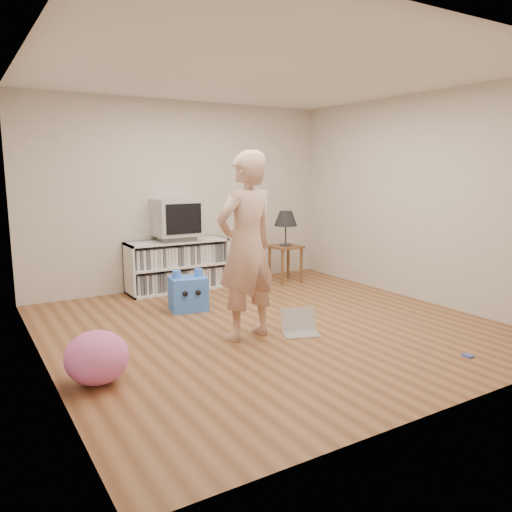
{
  "coord_description": "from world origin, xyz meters",
  "views": [
    {
      "loc": [
        -2.81,
        -4.36,
        1.67
      ],
      "look_at": [
        0.08,
        0.4,
        0.7
      ],
      "focal_mm": 35.0,
      "sensor_mm": 36.0,
      "label": 1
    }
  ],
  "objects": [
    {
      "name": "ground",
      "position": [
        0.0,
        0.0,
        0.0
      ],
      "size": [
        4.5,
        4.5,
        0.0
      ],
      "primitive_type": "plane",
      "color": "brown",
      "rests_on": "ground"
    },
    {
      "name": "walls",
      "position": [
        0.0,
        0.0,
        1.3
      ],
      "size": [
        4.52,
        4.52,
        2.6
      ],
      "color": "silver",
      "rests_on": "ground"
    },
    {
      "name": "ceiling",
      "position": [
        0.0,
        0.0,
        2.6
      ],
      "size": [
        4.5,
        4.5,
        0.01
      ],
      "primitive_type": "cube",
      "color": "white",
      "rests_on": "walls"
    },
    {
      "name": "media_unit",
      "position": [
        -0.21,
        2.04,
        0.35
      ],
      "size": [
        1.4,
        0.45,
        0.7
      ],
      "color": "white",
      "rests_on": "ground"
    },
    {
      "name": "dvd_deck",
      "position": [
        -0.21,
        2.02,
        0.73
      ],
      "size": [
        0.45,
        0.35,
        0.07
      ],
      "primitive_type": "cube",
      "color": "gray",
      "rests_on": "media_unit"
    },
    {
      "name": "crt_tv",
      "position": [
        -0.21,
        2.02,
        1.02
      ],
      "size": [
        0.6,
        0.53,
        0.5
      ],
      "color": "#ABABB1",
      "rests_on": "dvd_deck"
    },
    {
      "name": "side_table",
      "position": [
        1.36,
        1.65,
        0.42
      ],
      "size": [
        0.42,
        0.42,
        0.55
      ],
      "color": "brown",
      "rests_on": "ground"
    },
    {
      "name": "table_lamp",
      "position": [
        1.36,
        1.65,
        0.94
      ],
      "size": [
        0.34,
        0.34,
        0.52
      ],
      "color": "#333333",
      "rests_on": "side_table"
    },
    {
      "name": "person",
      "position": [
        -0.4,
        -0.21,
        0.92
      ],
      "size": [
        0.74,
        0.55,
        1.85
      ],
      "primitive_type": "imported",
      "rotation": [
        0.0,
        0.0,
        3.31
      ],
      "color": "#D6A992",
      "rests_on": "ground"
    },
    {
      "name": "laptop",
      "position": [
        0.14,
        -0.37,
        0.07
      ],
      "size": [
        0.44,
        0.4,
        0.25
      ],
      "rotation": [
        0.0,
        0.0,
        -0.36
      ],
      "color": "silver",
      "rests_on": "ground"
    },
    {
      "name": "playing_cards",
      "position": [
        1.04,
        -1.7,
        0.01
      ],
      "size": [
        0.08,
        0.1,
        0.02
      ],
      "primitive_type": "cube",
      "rotation": [
        0.0,
        0.0,
        -0.13
      ],
      "color": "#4257B0",
      "rests_on": "ground"
    },
    {
      "name": "plush_blue",
      "position": [
        -0.49,
        1.02,
        0.21
      ],
      "size": [
        0.47,
        0.42,
        0.49
      ],
      "rotation": [
        0.0,
        0.0,
        -0.17
      ],
      "color": "#3778FF",
      "rests_on": "ground"
    },
    {
      "name": "plush_pink",
      "position": [
        -1.95,
        -0.53,
        0.21
      ],
      "size": [
        0.65,
        0.65,
        0.42
      ],
      "primitive_type": "ellipsoid",
      "rotation": [
        0.0,
        0.0,
        -0.4
      ],
      "color": "pink",
      "rests_on": "ground"
    }
  ]
}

